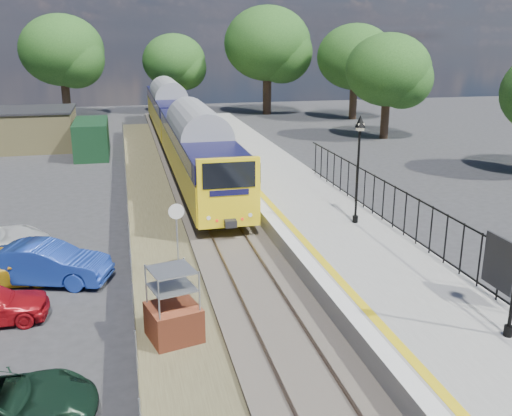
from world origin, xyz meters
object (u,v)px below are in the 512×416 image
object	(u,v)px
victorian_lamp_north	(359,144)
car_blue	(45,263)
brick_plinth	(173,306)
train	(180,122)
car_yellow	(1,267)
speed_sign	(177,228)

from	to	relation	value
victorian_lamp_north	car_blue	size ratio (longest dim) A/B	1.01
victorian_lamp_north	brick_plinth	size ratio (longest dim) A/B	2.02
train	brick_plinth	world-z (taller)	train
car_blue	car_yellow	distance (m)	1.61
victorian_lamp_north	car_blue	xyz separation A→B (m)	(-12.49, -1.47, -3.55)
brick_plinth	speed_sign	distance (m)	4.63
brick_plinth	speed_sign	xyz separation A→B (m)	(0.58, 4.52, 0.85)
car_yellow	car_blue	bearing A→B (deg)	-102.16
train	car_blue	distance (m)	24.11
speed_sign	car_yellow	world-z (taller)	speed_sign
brick_plinth	car_yellow	bearing A→B (deg)	136.15
victorian_lamp_north	car_yellow	bearing A→B (deg)	-175.43
brick_plinth	car_blue	world-z (taller)	brick_plinth
train	car_yellow	bearing A→B (deg)	-111.18
car_yellow	victorian_lamp_north	bearing A→B (deg)	-85.05
train	car_blue	world-z (taller)	train
victorian_lamp_north	speed_sign	size ratio (longest dim) A/B	1.62
brick_plinth	speed_sign	world-z (taller)	speed_sign
speed_sign	car_yellow	size ratio (longest dim) A/B	0.66
speed_sign	car_yellow	xyz separation A→B (m)	(-6.26, 0.94, -1.32)
car_yellow	speed_sign	bearing A→B (deg)	-98.15
victorian_lamp_north	speed_sign	bearing A→B (deg)	-165.19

